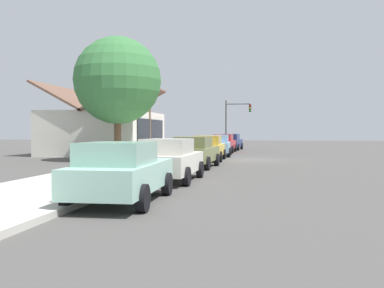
{
  "coord_description": "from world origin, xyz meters",
  "views": [
    {
      "loc": [
        -28.86,
        -1.01,
        1.87
      ],
      "look_at": [
        -0.98,
        3.84,
        1.04
      ],
      "focal_mm": 41.39,
      "sensor_mm": 36.0,
      "label": 1
    }
  ],
  "objects_px": {
    "car_mustard": "(208,148)",
    "traffic_light_main": "(236,116)",
    "shade_tree": "(117,81)",
    "car_cherry": "(223,143)",
    "utility_pole_wooden": "(149,105)",
    "car_navy": "(231,142)",
    "fire_hydrant_red": "(166,158)",
    "car_skyblue": "(218,145)",
    "car_seafoam": "(122,172)",
    "car_olive": "(195,152)",
    "car_ivory": "(170,159)"
  },
  "relations": [
    {
      "from": "car_ivory",
      "to": "fire_hydrant_red",
      "type": "relative_size",
      "value": 6.42
    },
    {
      "from": "car_olive",
      "to": "shade_tree",
      "type": "height_order",
      "value": "shade_tree"
    },
    {
      "from": "car_seafoam",
      "to": "car_ivory",
      "type": "xyz_separation_m",
      "value": [
        5.0,
        -0.15,
        -0.0
      ]
    },
    {
      "from": "car_olive",
      "to": "car_skyblue",
      "type": "distance_m",
      "value": 10.64
    },
    {
      "from": "car_seafoam",
      "to": "utility_pole_wooden",
      "type": "relative_size",
      "value": 0.6
    },
    {
      "from": "car_mustard",
      "to": "car_cherry",
      "type": "relative_size",
      "value": 0.99
    },
    {
      "from": "shade_tree",
      "to": "car_cherry",
      "type": "bearing_deg",
      "value": -24.46
    },
    {
      "from": "utility_pole_wooden",
      "to": "car_navy",
      "type": "bearing_deg",
      "value": -27.93
    },
    {
      "from": "car_cherry",
      "to": "car_navy",
      "type": "xyz_separation_m",
      "value": [
        5.44,
        -0.22,
        -0.0
      ]
    },
    {
      "from": "car_navy",
      "to": "traffic_light_main",
      "type": "xyz_separation_m",
      "value": [
        4.12,
        -0.14,
        2.68
      ]
    },
    {
      "from": "car_mustard",
      "to": "traffic_light_main",
      "type": "bearing_deg",
      "value": -1.99
    },
    {
      "from": "car_navy",
      "to": "car_seafoam",
      "type": "bearing_deg",
      "value": -176.81
    },
    {
      "from": "car_mustard",
      "to": "shade_tree",
      "type": "height_order",
      "value": "shade_tree"
    },
    {
      "from": "car_navy",
      "to": "fire_hydrant_red",
      "type": "relative_size",
      "value": 6.71
    },
    {
      "from": "car_ivory",
      "to": "traffic_light_main",
      "type": "xyz_separation_m",
      "value": [
        32.03,
        -0.07,
        2.68
      ]
    },
    {
      "from": "car_seafoam",
      "to": "car_cherry",
      "type": "relative_size",
      "value": 0.96
    },
    {
      "from": "car_mustard",
      "to": "car_navy",
      "type": "bearing_deg",
      "value": -1.66
    },
    {
      "from": "car_cherry",
      "to": "fire_hydrant_red",
      "type": "bearing_deg",
      "value": 176.31
    },
    {
      "from": "utility_pole_wooden",
      "to": "fire_hydrant_red",
      "type": "distance_m",
      "value": 12.61
    },
    {
      "from": "traffic_light_main",
      "to": "car_ivory",
      "type": "bearing_deg",
      "value": 179.87
    },
    {
      "from": "car_seafoam",
      "to": "shade_tree",
      "type": "height_order",
      "value": "shade_tree"
    },
    {
      "from": "fire_hydrant_red",
      "to": "car_navy",
      "type": "bearing_deg",
      "value": -3.98
    },
    {
      "from": "car_seafoam",
      "to": "car_navy",
      "type": "height_order",
      "value": "same"
    },
    {
      "from": "car_cherry",
      "to": "shade_tree",
      "type": "xyz_separation_m",
      "value": [
        -11.95,
        5.44,
        4.21
      ]
    },
    {
      "from": "car_navy",
      "to": "car_skyblue",
      "type": "bearing_deg",
      "value": -176.91
    },
    {
      "from": "shade_tree",
      "to": "car_skyblue",
      "type": "bearing_deg",
      "value": -41.88
    },
    {
      "from": "car_cherry",
      "to": "car_navy",
      "type": "relative_size",
      "value": 1.0
    },
    {
      "from": "car_skyblue",
      "to": "car_navy",
      "type": "height_order",
      "value": "same"
    },
    {
      "from": "car_navy",
      "to": "fire_hydrant_red",
      "type": "xyz_separation_m",
      "value": [
        -21.86,
        1.52,
        -0.32
      ]
    },
    {
      "from": "car_ivory",
      "to": "shade_tree",
      "type": "bearing_deg",
      "value": 29.15
    },
    {
      "from": "car_olive",
      "to": "fire_hydrant_red",
      "type": "distance_m",
      "value": 1.54
    },
    {
      "from": "traffic_light_main",
      "to": "car_skyblue",
      "type": "bearing_deg",
      "value": 179.3
    },
    {
      "from": "car_ivory",
      "to": "traffic_light_main",
      "type": "relative_size",
      "value": 0.88
    },
    {
      "from": "shade_tree",
      "to": "car_seafoam",
      "type": "bearing_deg",
      "value": -160.25
    },
    {
      "from": "car_mustard",
      "to": "shade_tree",
      "type": "relative_size",
      "value": 0.6
    },
    {
      "from": "car_ivory",
      "to": "car_skyblue",
      "type": "distance_m",
      "value": 16.77
    },
    {
      "from": "shade_tree",
      "to": "fire_hydrant_red",
      "type": "height_order",
      "value": "shade_tree"
    },
    {
      "from": "traffic_light_main",
      "to": "utility_pole_wooden",
      "type": "relative_size",
      "value": 0.69
    },
    {
      "from": "car_mustard",
      "to": "car_cherry",
      "type": "distance_m",
      "value": 10.78
    },
    {
      "from": "car_cherry",
      "to": "shade_tree",
      "type": "relative_size",
      "value": 0.61
    },
    {
      "from": "car_navy",
      "to": "traffic_light_main",
      "type": "bearing_deg",
      "value": 1.42
    },
    {
      "from": "car_mustard",
      "to": "car_navy",
      "type": "xyz_separation_m",
      "value": [
        16.22,
        -0.08,
        -0.0
      ]
    },
    {
      "from": "car_seafoam",
      "to": "car_mustard",
      "type": "xyz_separation_m",
      "value": [
        16.69,
        -0.01,
        -0.0
      ]
    },
    {
      "from": "car_olive",
      "to": "traffic_light_main",
      "type": "height_order",
      "value": "traffic_light_main"
    },
    {
      "from": "shade_tree",
      "to": "car_mustard",
      "type": "bearing_deg",
      "value": -78.12
    },
    {
      "from": "car_olive",
      "to": "fire_hydrant_red",
      "type": "xyz_separation_m",
      "value": [
        -0.09,
        1.5,
        -0.32
      ]
    },
    {
      "from": "car_ivory",
      "to": "car_mustard",
      "type": "xyz_separation_m",
      "value": [
        11.69,
        0.14,
        -0.0
      ]
    },
    {
      "from": "car_skyblue",
      "to": "utility_pole_wooden",
      "type": "xyz_separation_m",
      "value": [
        0.72,
        5.47,
        3.11
      ]
    },
    {
      "from": "shade_tree",
      "to": "utility_pole_wooden",
      "type": "bearing_deg",
      "value": -1.12
    },
    {
      "from": "utility_pole_wooden",
      "to": "fire_hydrant_red",
      "type": "height_order",
      "value": "utility_pole_wooden"
    }
  ]
}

